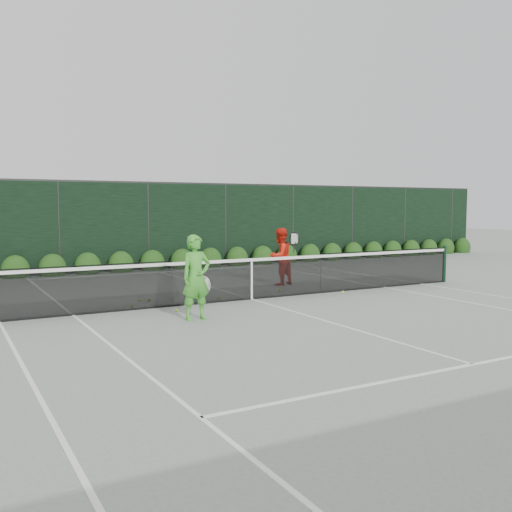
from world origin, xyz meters
TOP-DOWN VIEW (x-y plane):
  - ground at (0.00, 0.00)m, footprint 80.00×80.00m
  - tennis_net at (-0.02, 0.00)m, footprint 12.90×0.10m
  - player_woman at (-2.09, -1.58)m, footprint 0.67×0.46m
  - player_man at (1.90, 1.80)m, footprint 0.95×0.82m
  - court_lines at (0.00, 0.00)m, footprint 11.03×23.83m
  - windscreen_fence at (0.00, -2.71)m, footprint 32.00×21.07m
  - hedge_row at (-0.00, 7.15)m, footprint 31.66×0.65m
  - tennis_balls at (-0.92, 0.37)m, footprint 5.34×1.77m

SIDE VIEW (x-z plane):
  - ground at x=0.00m, z-range 0.00..0.00m
  - court_lines at x=0.00m, z-range 0.00..0.01m
  - tennis_balls at x=-0.92m, z-range 0.00..0.07m
  - hedge_row at x=0.00m, z-range -0.23..0.70m
  - tennis_net at x=-0.02m, z-range 0.00..1.07m
  - player_man at x=1.90m, z-range 0.00..1.60m
  - player_woman at x=-2.09m, z-range 0.00..1.66m
  - windscreen_fence at x=0.00m, z-range -0.02..3.04m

